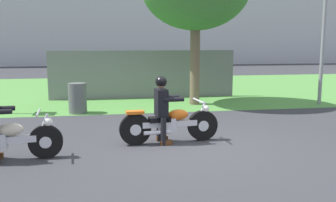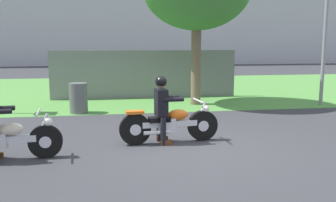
{
  "view_description": "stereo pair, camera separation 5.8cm",
  "coord_description": "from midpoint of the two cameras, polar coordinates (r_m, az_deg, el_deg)",
  "views": [
    {
      "loc": [
        -1.75,
        -6.97,
        2.06
      ],
      "look_at": [
        -0.42,
        0.65,
        0.85
      ],
      "focal_mm": 39.58,
      "sensor_mm": 36.0,
      "label": 1
    },
    {
      "loc": [
        -1.69,
        -6.98,
        2.06
      ],
      "look_at": [
        -0.42,
        0.65,
        0.85
      ],
      "focal_mm": 39.58,
      "sensor_mm": 36.0,
      "label": 2
    }
  ],
  "objects": [
    {
      "name": "ground",
      "position": [
        7.47,
        4.24,
        -7.14
      ],
      "size": [
        120.0,
        120.0,
        0.0
      ],
      "primitive_type": "plane",
      "color": "#38383D"
    },
    {
      "name": "motorcycle_follow",
      "position": [
        7.16,
        -24.17,
        -5.5
      ],
      "size": [
        2.12,
        0.66,
        0.86
      ],
      "rotation": [
        0.0,
        0.0,
        0.08
      ],
      "color": "black",
      "rests_on": "ground"
    },
    {
      "name": "rider_lead",
      "position": [
        7.61,
        -0.71,
        -0.5
      ],
      "size": [
        0.57,
        0.49,
        1.4
      ],
      "rotation": [
        0.0,
        0.0,
        0.08
      ],
      "color": "black",
      "rests_on": "ground"
    },
    {
      "name": "trash_can",
      "position": [
        11.29,
        -13.48,
        0.43
      ],
      "size": [
        0.53,
        0.53,
        0.9
      ],
      "primitive_type": "cylinder",
      "color": "#595E5B",
      "rests_on": "ground"
    },
    {
      "name": "grass_verge",
      "position": [
        16.96,
        -3.57,
        1.9
      ],
      "size": [
        60.0,
        12.0,
        0.01
      ],
      "primitive_type": "cube",
      "color": "#549342",
      "rests_on": "ground"
    },
    {
      "name": "fence_segment",
      "position": [
        14.0,
        -3.4,
        4.11
      ],
      "size": [
        7.0,
        0.06,
        1.8
      ],
      "primitive_type": "cube",
      "color": "slate",
      "rests_on": "ground"
    },
    {
      "name": "motorcycle_lead",
      "position": [
        7.72,
        0.51,
        -3.57
      ],
      "size": [
        2.11,
        0.66,
        0.88
      ],
      "rotation": [
        0.0,
        0.0,
        0.08
      ],
      "color": "black",
      "rests_on": "ground"
    }
  ]
}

